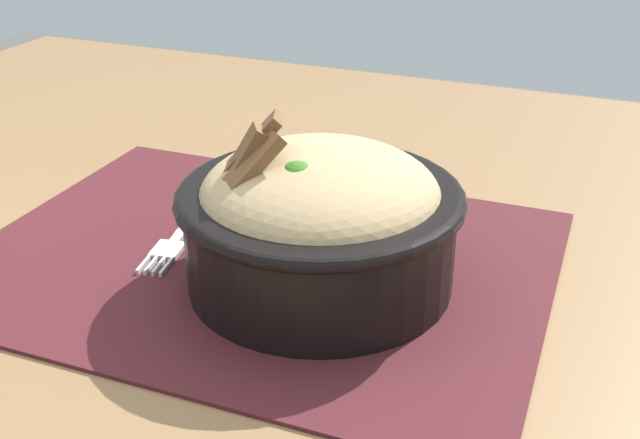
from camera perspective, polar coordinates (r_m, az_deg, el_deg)
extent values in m
cube|color=olive|center=(0.62, -2.62, -3.83)|extent=(1.28, 1.00, 0.04)
cylinder|color=brown|center=(1.41, -16.49, -3.82)|extent=(0.04, 0.04, 0.71)
cube|color=#47191E|center=(0.61, -4.40, -2.83)|extent=(0.44, 0.34, 0.00)
cylinder|color=black|center=(0.55, 0.00, -1.22)|extent=(0.19, 0.19, 0.07)
torus|color=black|center=(0.54, 0.00, 1.68)|extent=(0.20, 0.20, 0.01)
ellipsoid|color=tan|center=(0.54, 0.00, 1.77)|extent=(0.21, 0.21, 0.07)
sphere|color=#34701E|center=(0.51, -1.61, 2.69)|extent=(0.03, 0.03, 0.03)
cylinder|color=orange|center=(0.53, 1.08, 3.11)|extent=(0.03, 0.01, 0.01)
cylinder|color=orange|center=(0.53, -3.31, 3.35)|extent=(0.03, 0.03, 0.01)
cylinder|color=orange|center=(0.54, -0.07, 3.85)|extent=(0.02, 0.03, 0.01)
cube|color=brown|center=(0.53, -5.37, 5.01)|extent=(0.05, 0.04, 0.05)
cube|color=brown|center=(0.52, -5.36, 4.18)|extent=(0.04, 0.04, 0.05)
cube|color=brown|center=(0.51, -5.09, 3.85)|extent=(0.05, 0.05, 0.04)
cube|color=silver|center=(0.67, -9.08, 0.18)|extent=(0.02, 0.07, 0.00)
cube|color=silver|center=(0.63, -10.32, -1.38)|extent=(0.01, 0.01, 0.00)
cube|color=silver|center=(0.62, -10.96, -2.18)|extent=(0.03, 0.03, 0.00)
cube|color=silver|center=(0.60, -12.64, -3.20)|extent=(0.01, 0.02, 0.00)
cube|color=silver|center=(0.60, -12.12, -3.27)|extent=(0.01, 0.02, 0.00)
cube|color=silver|center=(0.60, -11.58, -3.33)|extent=(0.01, 0.02, 0.00)
cube|color=silver|center=(0.60, -11.06, -3.40)|extent=(0.01, 0.02, 0.00)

